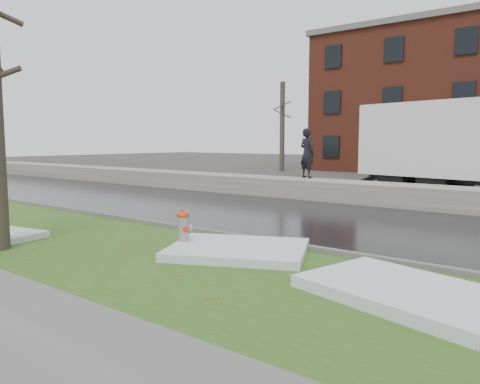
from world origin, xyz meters
The scene contains 13 objects.
ground centered at (0.00, 0.00, 0.00)m, with size 120.00×120.00×0.00m, color #47423D.
verge centered at (0.00, -1.25, 0.02)m, with size 60.00×4.50×0.04m, color #2C4F1A.
road centered at (0.00, 4.50, 0.01)m, with size 60.00×7.00×0.03m, color black.
parking_lot centered at (0.00, 13.00, 0.01)m, with size 60.00×9.00×0.03m, color slate.
curb centered at (0.00, 1.00, 0.07)m, with size 60.00×0.15×0.14m, color slate.
snowbank centered at (0.00, 8.70, 0.38)m, with size 60.00×1.60×0.75m, color #A9A39A.
bg_tree_left centered at (-12.00, 22.00, 3.33)m, with size 1.40×1.62×6.50m.
bg_tree_center centered at (-6.00, 26.00, 3.33)m, with size 1.40×1.62×6.50m.
fire_hydrant centered at (0.16, -0.45, 0.47)m, with size 0.40×0.37×0.80m.
box_truck centered at (2.72, 12.50, 1.99)m, with size 11.40×4.50×3.76m.
worker centered at (-2.59, 9.30, 1.74)m, with size 0.72×0.47×1.98m, color black.
snow_patch_near centered at (1.31, -0.10, 0.12)m, with size 2.60×2.00×0.16m, color silver.
snow_patch_side centered at (4.80, -0.69, 0.13)m, with size 2.80×1.80×0.18m, color silver.
Camera 1 is at (6.85, -7.11, 2.23)m, focal length 35.00 mm.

